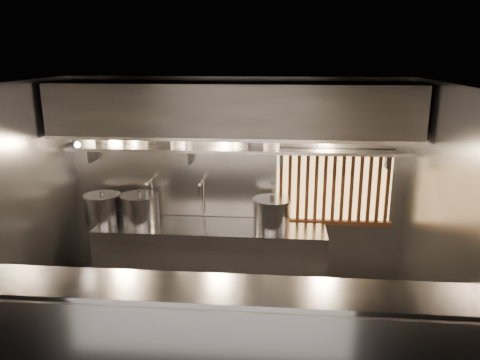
% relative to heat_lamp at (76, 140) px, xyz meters
% --- Properties ---
extents(floor, '(4.50, 4.50, 0.00)m').
position_rel_heat_lamp_xyz_m(floor, '(1.90, -0.85, -2.07)').
color(floor, black).
rests_on(floor, ground).
extents(ceiling, '(4.50, 4.50, 0.00)m').
position_rel_heat_lamp_xyz_m(ceiling, '(1.90, -0.85, 0.73)').
color(ceiling, black).
rests_on(ceiling, wall_back).
extents(wall_back, '(4.50, 0.00, 4.50)m').
position_rel_heat_lamp_xyz_m(wall_back, '(1.90, 0.65, -0.67)').
color(wall_back, gray).
rests_on(wall_back, floor).
extents(wall_left, '(0.00, 3.00, 3.00)m').
position_rel_heat_lamp_xyz_m(wall_left, '(-0.35, -0.85, -0.67)').
color(wall_left, gray).
rests_on(wall_left, floor).
extents(wall_right, '(0.00, 3.00, 3.00)m').
position_rel_heat_lamp_xyz_m(wall_right, '(4.15, -0.85, -0.67)').
color(wall_right, gray).
rests_on(wall_right, floor).
extents(serving_counter, '(4.50, 0.56, 1.13)m').
position_rel_heat_lamp_xyz_m(serving_counter, '(1.90, -1.81, -1.50)').
color(serving_counter, '#98989D').
rests_on(serving_counter, floor).
extents(cooking_bench, '(3.00, 0.70, 0.90)m').
position_rel_heat_lamp_xyz_m(cooking_bench, '(1.60, 0.28, -1.62)').
color(cooking_bench, '#98989D').
rests_on(cooking_bench, floor).
extents(bowl_shelf, '(4.40, 0.34, 0.04)m').
position_rel_heat_lamp_xyz_m(bowl_shelf, '(1.90, 0.47, -0.19)').
color(bowl_shelf, '#98989D').
rests_on(bowl_shelf, wall_back).
extents(exhaust_hood, '(4.40, 0.81, 0.65)m').
position_rel_heat_lamp_xyz_m(exhaust_hood, '(1.90, 0.25, 0.36)').
color(exhaust_hood, '#2D2D30').
rests_on(exhaust_hood, ceiling).
extents(wood_screen, '(1.56, 0.09, 1.04)m').
position_rel_heat_lamp_xyz_m(wood_screen, '(3.20, 0.60, -0.69)').
color(wood_screen, '#FFC972').
rests_on(wood_screen, wall_back).
extents(faucet_left, '(0.04, 0.30, 0.50)m').
position_rel_heat_lamp_xyz_m(faucet_left, '(0.75, 0.52, -0.76)').
color(faucet_left, silver).
rests_on(faucet_left, wall_back).
extents(faucet_right, '(0.04, 0.30, 0.50)m').
position_rel_heat_lamp_xyz_m(faucet_right, '(1.45, 0.52, -0.76)').
color(faucet_right, silver).
rests_on(faucet_right, wall_back).
extents(heat_lamp, '(0.25, 0.35, 0.20)m').
position_rel_heat_lamp_xyz_m(heat_lamp, '(0.00, 0.00, 0.00)').
color(heat_lamp, '#98989D').
rests_on(heat_lamp, exhaust_hood).
extents(pendant_bulb, '(0.09, 0.09, 0.19)m').
position_rel_heat_lamp_xyz_m(pendant_bulb, '(1.80, 0.35, -0.11)').
color(pendant_bulb, '#2D2D30').
rests_on(pendant_bulb, exhaust_hood).
extents(stock_pot_left, '(0.57, 0.57, 0.42)m').
position_rel_heat_lamp_xyz_m(stock_pot_left, '(0.15, 0.31, -0.97)').
color(stock_pot_left, '#98989D').
rests_on(stock_pot_left, cooking_bench).
extents(stock_pot_mid, '(0.66, 0.66, 0.43)m').
position_rel_heat_lamp_xyz_m(stock_pot_mid, '(0.66, 0.32, -0.97)').
color(stock_pot_mid, '#98989D').
rests_on(stock_pot_mid, cooking_bench).
extents(stock_pot_right, '(0.64, 0.64, 0.43)m').
position_rel_heat_lamp_xyz_m(stock_pot_right, '(2.40, 0.29, -0.97)').
color(stock_pot_right, '#98989D').
rests_on(stock_pot_right, cooking_bench).
extents(bowl_stack_0, '(0.24, 0.24, 0.13)m').
position_rel_heat_lamp_xyz_m(bowl_stack_0, '(-0.07, 0.47, -0.10)').
color(bowl_stack_0, white).
rests_on(bowl_stack_0, bowl_shelf).
extents(bowl_stack_1, '(0.22, 0.22, 0.17)m').
position_rel_heat_lamp_xyz_m(bowl_stack_1, '(0.32, 0.47, -0.08)').
color(bowl_stack_1, white).
rests_on(bowl_stack_1, bowl_shelf).
extents(bowl_stack_2, '(0.21, 0.21, 0.17)m').
position_rel_heat_lamp_xyz_m(bowl_stack_2, '(0.66, 0.47, -0.08)').
color(bowl_stack_2, white).
rests_on(bowl_stack_2, bowl_shelf).
extents(bowl_stack_3, '(0.20, 0.20, 0.17)m').
position_rel_heat_lamp_xyz_m(bowl_stack_3, '(1.16, 0.47, -0.08)').
color(bowl_stack_3, white).
rests_on(bowl_stack_3, bowl_shelf).
extents(bowl_stack_4, '(0.21, 0.21, 0.13)m').
position_rel_heat_lamp_xyz_m(bowl_stack_4, '(1.98, 0.47, -0.10)').
color(bowl_stack_4, white).
rests_on(bowl_stack_4, bowl_shelf).
extents(bowl_stack_5, '(0.22, 0.22, 0.17)m').
position_rel_heat_lamp_xyz_m(bowl_stack_5, '(2.37, 0.47, -0.08)').
color(bowl_stack_5, white).
rests_on(bowl_stack_5, bowl_shelf).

